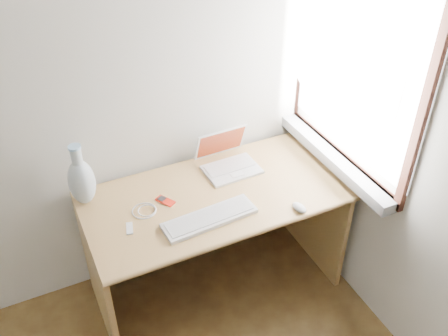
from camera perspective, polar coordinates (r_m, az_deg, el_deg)
name	(u,v)px	position (r m, az deg, el deg)	size (l,w,h in m)	color
window	(349,75)	(2.55, 14.13, 10.28)	(0.11, 0.99, 1.10)	white
desk	(208,214)	(2.78, -1.79, -5.26)	(1.35, 0.67, 0.71)	tan
laptop	(229,160)	(2.75, 0.54, 0.92)	(0.30, 0.25, 0.20)	white
external_keyboard	(210,218)	(2.43, -1.66, -5.72)	(0.48, 0.17, 0.02)	white
mouse	(299,208)	(2.51, 8.59, -4.50)	(0.05, 0.09, 0.03)	white
ipod	(165,201)	(2.56, -6.72, -3.74)	(0.09, 0.11, 0.01)	red
cable_coil	(144,211)	(2.52, -9.11, -4.84)	(0.12, 0.12, 0.01)	white
remote	(130,228)	(2.43, -10.75, -6.78)	(0.03, 0.08, 0.01)	white
vase	(81,180)	(2.55, -15.98, -1.36)	(0.13, 0.13, 0.34)	silver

